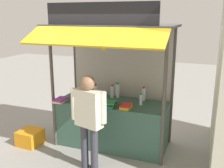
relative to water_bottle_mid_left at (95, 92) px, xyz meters
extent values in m
plane|color=gray|center=(0.38, -0.07, -1.03)|extent=(20.00, 20.00, 0.00)
cube|color=#385B4C|center=(0.38, -0.07, -0.59)|extent=(2.08, 0.78, 0.89)
cylinder|color=#4C4742|center=(-0.66, -0.46, 0.11)|extent=(0.06, 0.06, 2.29)
cylinder|color=#4C4742|center=(1.41, -0.46, 0.11)|extent=(0.06, 0.06, 2.29)
cylinder|color=#4C4742|center=(-0.66, 0.45, 0.11)|extent=(0.06, 0.06, 2.29)
cylinder|color=#4C4742|center=(1.41, 0.45, 0.11)|extent=(0.06, 0.06, 2.29)
cube|color=#B7B2A8|center=(0.38, 0.45, 0.09)|extent=(2.04, 0.04, 2.24)
cube|color=#3F3F44|center=(0.38, -0.11, 1.28)|extent=(2.28, 1.11, 0.04)
cube|color=gold|center=(0.38, -0.91, 1.14)|extent=(2.24, 0.51, 0.26)
cube|color=black|center=(0.38, -0.61, 1.47)|extent=(1.87, 0.04, 0.35)
cylinder|color=#59544C|center=(0.38, -0.56, 1.18)|extent=(1.97, 0.02, 0.02)
cylinder|color=silver|center=(0.00, 0.00, -0.01)|extent=(0.08, 0.08, 0.27)
cylinder|color=red|center=(0.00, 0.00, 0.14)|extent=(0.06, 0.06, 0.04)
cylinder|color=silver|center=(0.91, 0.23, -0.02)|extent=(0.08, 0.08, 0.24)
cylinder|color=red|center=(0.91, 0.23, 0.12)|extent=(0.05, 0.05, 0.03)
cylinder|color=silver|center=(0.93, -0.05, -0.04)|extent=(0.06, 0.06, 0.19)
cylinder|color=#198C33|center=(0.93, -0.05, 0.07)|extent=(0.04, 0.04, 0.03)
cylinder|color=silver|center=(0.28, 0.19, -0.02)|extent=(0.07, 0.07, 0.23)
cylinder|color=red|center=(0.28, 0.19, 0.11)|extent=(0.05, 0.05, 0.03)
cylinder|color=silver|center=(0.38, 0.24, -0.01)|extent=(0.09, 0.09, 0.27)
cylinder|color=#198C33|center=(0.38, 0.24, 0.15)|extent=(0.06, 0.06, 0.04)
cube|color=black|center=(0.42, -0.36, -0.14)|extent=(0.24, 0.25, 0.01)
cube|color=green|center=(0.42, -0.36, -0.13)|extent=(0.24, 0.25, 0.01)
cube|color=green|center=(0.42, -0.37, -0.11)|extent=(0.25, 0.26, 0.01)
cube|color=green|center=(0.41, -0.35, -0.10)|extent=(0.23, 0.24, 0.01)
cube|color=blue|center=(0.42, -0.35, -0.09)|extent=(0.24, 0.25, 0.01)
cube|color=black|center=(0.42, -0.36, -0.08)|extent=(0.23, 0.24, 0.01)
cube|color=black|center=(0.43, -0.35, -0.07)|extent=(0.23, 0.25, 0.01)
cube|color=yellow|center=(0.42, -0.35, -0.06)|extent=(0.25, 0.26, 0.01)
cube|color=green|center=(0.43, -0.36, -0.05)|extent=(0.24, 0.25, 0.01)
cube|color=purple|center=(0.20, -0.19, -0.13)|extent=(0.22, 0.24, 0.01)
cube|color=blue|center=(0.21, -0.20, -0.12)|extent=(0.24, 0.26, 0.01)
cube|color=orange|center=(0.21, -0.19, -0.12)|extent=(0.23, 0.25, 0.01)
cube|color=green|center=(0.21, -0.18, -0.11)|extent=(0.23, 0.25, 0.01)
cube|color=red|center=(0.20, -0.20, -0.10)|extent=(0.24, 0.25, 0.01)
cube|color=yellow|center=(0.73, -0.30, -0.14)|extent=(0.19, 0.29, 0.01)
cube|color=yellow|center=(0.73, -0.30, -0.13)|extent=(0.20, 0.30, 0.01)
cube|color=orange|center=(0.73, -0.30, -0.11)|extent=(0.20, 0.30, 0.01)
cube|color=orange|center=(0.73, -0.30, -0.10)|extent=(0.17, 0.29, 0.01)
cube|color=red|center=(0.72, -0.29, -0.09)|extent=(0.19, 0.30, 0.01)
cube|color=white|center=(-0.55, -0.39, -0.14)|extent=(0.20, 0.31, 0.01)
cube|color=white|center=(-0.55, -0.39, -0.13)|extent=(0.19, 0.30, 0.01)
cube|color=white|center=(-0.56, -0.40, -0.12)|extent=(0.22, 0.32, 0.01)
cube|color=red|center=(-0.55, -0.39, -0.11)|extent=(0.19, 0.30, 0.01)
cube|color=red|center=(-0.56, -0.39, -0.10)|extent=(0.22, 0.32, 0.01)
cube|color=purple|center=(-0.54, -0.39, -0.09)|extent=(0.19, 0.31, 0.01)
cylinder|color=#332D23|center=(-0.04, -0.56, 1.13)|extent=(0.01, 0.01, 0.07)
cylinder|color=olive|center=(-0.04, -0.56, 1.07)|extent=(0.04, 0.04, 0.04)
ellipsoid|color=#80A92D|center=(-0.02, -0.56, 1.00)|extent=(0.05, 0.08, 0.14)
ellipsoid|color=#80A92D|center=(-0.03, -0.55, 1.00)|extent=(0.06, 0.06, 0.14)
ellipsoid|color=#80A92D|center=(-0.04, -0.54, 1.00)|extent=(0.08, 0.05, 0.14)
ellipsoid|color=#80A92D|center=(-0.05, -0.55, 1.00)|extent=(0.07, 0.06, 0.14)
ellipsoid|color=#80A92D|center=(-0.06, -0.55, 1.00)|extent=(0.06, 0.08, 0.14)
ellipsoid|color=#80A92D|center=(-0.06, -0.57, 1.00)|extent=(0.05, 0.07, 0.14)
ellipsoid|color=#80A92D|center=(-0.05, -0.58, 1.00)|extent=(0.08, 0.06, 0.14)
ellipsoid|color=#80A92D|center=(-0.04, -0.58, 1.00)|extent=(0.08, 0.05, 0.14)
ellipsoid|color=#80A92D|center=(-0.03, -0.57, 1.00)|extent=(0.06, 0.07, 0.14)
cylinder|color=#332D23|center=(0.42, -0.56, 1.11)|extent=(0.01, 0.01, 0.11)
cylinder|color=olive|center=(0.42, -0.56, 1.03)|extent=(0.04, 0.04, 0.04)
ellipsoid|color=yellow|center=(0.43, -0.56, 0.96)|extent=(0.03, 0.06, 0.14)
ellipsoid|color=yellow|center=(0.43, -0.54, 0.96)|extent=(0.06, 0.04, 0.14)
ellipsoid|color=yellow|center=(0.40, -0.55, 0.96)|extent=(0.06, 0.06, 0.14)
ellipsoid|color=yellow|center=(0.40, -0.57, 0.96)|extent=(0.05, 0.06, 0.14)
ellipsoid|color=yellow|center=(0.42, -0.58, 0.96)|extent=(0.06, 0.04, 0.14)
cylinder|color=#332D23|center=(1.21, -0.56, 1.13)|extent=(0.01, 0.01, 0.07)
cylinder|color=olive|center=(1.21, -0.56, 1.08)|extent=(0.04, 0.04, 0.04)
ellipsoid|color=yellow|center=(1.23, -0.56, 1.00)|extent=(0.05, 0.08, 0.14)
ellipsoid|color=yellow|center=(1.22, -0.55, 1.00)|extent=(0.06, 0.06, 0.14)
ellipsoid|color=yellow|center=(1.21, -0.54, 1.00)|extent=(0.08, 0.04, 0.14)
ellipsoid|color=yellow|center=(1.20, -0.54, 1.00)|extent=(0.08, 0.06, 0.14)
ellipsoid|color=yellow|center=(1.20, -0.56, 1.00)|extent=(0.05, 0.07, 0.14)
ellipsoid|color=yellow|center=(1.19, -0.57, 1.00)|extent=(0.05, 0.08, 0.14)
ellipsoid|color=yellow|center=(1.20, -0.57, 1.00)|extent=(0.06, 0.06, 0.14)
ellipsoid|color=yellow|center=(1.22, -0.59, 1.01)|extent=(0.09, 0.05, 0.14)
ellipsoid|color=yellow|center=(1.23, -0.58, 1.01)|extent=(0.07, 0.07, 0.14)
cylinder|color=#383842|center=(0.23, -0.98, -0.65)|extent=(0.12, 0.12, 0.76)
cylinder|color=#383842|center=(0.41, -0.98, -0.65)|extent=(0.12, 0.12, 0.76)
cube|color=#EAE5C6|center=(0.32, -0.98, 0.03)|extent=(0.49, 0.31, 0.60)
cylinder|color=#EAE5C6|center=(0.07, -0.98, 0.08)|extent=(0.10, 0.10, 0.51)
cylinder|color=#EAE5C6|center=(0.57, -0.98, 0.08)|extent=(0.10, 0.10, 0.51)
sphere|color=#936B4C|center=(0.32, -0.98, 0.45)|extent=(0.23, 0.23, 0.23)
cube|color=orange|center=(-1.14, -0.62, -0.89)|extent=(0.44, 0.44, 0.29)
camera|label=1|loc=(2.04, -4.50, 1.44)|focal=42.17mm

